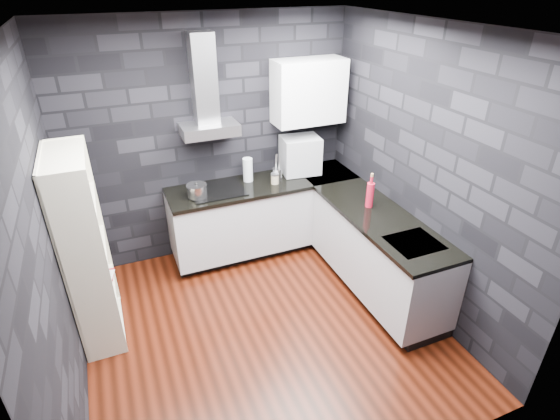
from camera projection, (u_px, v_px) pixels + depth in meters
ground at (264, 328)px, 4.22m from camera, size 3.20×3.20×0.00m
ceiling at (258, 28)px, 2.92m from camera, size 3.20×3.20×0.00m
wall_back at (211, 142)px, 4.89m from camera, size 3.20×0.05×2.70m
wall_front at (371, 342)px, 2.26m from camera, size 3.20×0.05×2.70m
wall_left at (42, 247)px, 3.03m from camera, size 0.05×3.20×2.70m
wall_right at (423, 174)px, 4.12m from camera, size 0.05×3.20×2.70m
toekick_back at (264, 243)px, 5.45m from camera, size 2.18×0.50×0.10m
toekick_right at (377, 284)px, 4.73m from camera, size 0.50×1.78×0.10m
counter_back_cab at (264, 214)px, 5.21m from camera, size 2.20×0.60×0.76m
counter_right_cab at (378, 252)px, 4.51m from camera, size 0.60×1.80×0.76m
counter_back_top at (264, 184)px, 5.01m from camera, size 2.20×0.62×0.04m
counter_right_top at (381, 219)px, 4.31m from camera, size 0.62×1.80×0.04m
counter_corner_top at (325, 173)px, 5.29m from camera, size 0.62×0.62×0.04m
hood_body at (210, 129)px, 4.61m from camera, size 0.60×0.34×0.12m
hood_chimney at (204, 79)px, 4.42m from camera, size 0.24×0.20×0.90m
upper_cabinet at (309, 92)px, 4.85m from camera, size 0.80×0.35×0.70m
cooktop at (217, 190)px, 4.82m from camera, size 0.58×0.50×0.01m
sink_rim at (414, 243)px, 3.91m from camera, size 0.44×0.40×0.01m
pot at (197, 191)px, 4.64m from camera, size 0.22×0.22×0.12m
glass_vase at (248, 170)px, 4.98m from camera, size 0.15×0.15×0.27m
storage_jar at (275, 179)px, 4.96m from camera, size 0.11×0.11×0.11m
utensil_crock at (277, 174)px, 5.03m from camera, size 0.12×0.12×0.14m
appliance_garage at (300, 155)px, 5.14m from camera, size 0.47×0.39×0.44m
red_bottle at (370, 195)px, 4.44m from camera, size 0.08×0.08×0.26m
bookshelf at (86, 251)px, 3.79m from camera, size 0.56×0.87×1.80m
fruit_bowl at (85, 256)px, 3.66m from camera, size 0.27×0.27×0.05m
book_red at (95, 269)px, 4.10m from camera, size 0.15×0.04×0.21m
book_second at (90, 270)px, 4.05m from camera, size 0.18×0.06×0.25m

